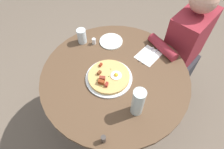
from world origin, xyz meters
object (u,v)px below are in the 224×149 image
at_px(person_seated, 180,54).
at_px(water_bottle, 138,102).
at_px(dining_table, 115,87).
at_px(breakfast_pizza, 109,77).
at_px(pepper_shaker, 104,139).
at_px(pizza_plate, 109,78).
at_px(salt_shaker, 94,41).
at_px(water_glass, 82,36).
at_px(knife, 146,54).
at_px(bread_plate, 111,41).
at_px(fork, 150,56).

bearing_deg(person_seated, water_bottle, -173.32).
xyz_separation_m(dining_table, breakfast_pizza, (-0.06, 0.01, 0.19)).
bearing_deg(pepper_shaker, pizza_plate, 38.97).
bearing_deg(breakfast_pizza, salt_shaker, 61.77).
bearing_deg(water_glass, knife, -63.39).
xyz_separation_m(person_seated, salt_shaker, (-0.56, 0.49, 0.23)).
height_order(person_seated, bread_plate, person_seated).
relative_size(pizza_plate, knife, 1.73).
distance_m(breakfast_pizza, bread_plate, 0.35).
distance_m(person_seated, pizza_plate, 0.78).
bearing_deg(dining_table, breakfast_pizza, 174.86).
distance_m(bread_plate, pepper_shaker, 0.76).
xyz_separation_m(bread_plate, water_glass, (-0.15, 0.16, 0.05)).
distance_m(person_seated, fork, 0.45).
bearing_deg(water_bottle, fork, 24.66).
xyz_separation_m(dining_table, water_glass, (0.07, 0.40, 0.23)).
xyz_separation_m(person_seated, bread_plate, (-0.46, 0.41, 0.21)).
bearing_deg(pizza_plate, pepper_shaker, -141.03).
bearing_deg(person_seated, pepper_shaker, -175.98).
bearing_deg(bread_plate, water_glass, 131.70).
height_order(water_glass, salt_shaker, water_glass).
relative_size(bread_plate, water_bottle, 0.87).
relative_size(water_bottle, salt_shaker, 4.20).
height_order(dining_table, breakfast_pizza, breakfast_pizza).
xyz_separation_m(dining_table, bread_plate, (0.21, 0.23, 0.17)).
xyz_separation_m(pizza_plate, water_glass, (0.12, 0.39, 0.05)).
relative_size(breakfast_pizza, knife, 1.53).
bearing_deg(bread_plate, pizza_plate, -139.81).
bearing_deg(pizza_plate, person_seated, -14.38).
relative_size(pizza_plate, bread_plate, 1.74).
xyz_separation_m(pizza_plate, pepper_shaker, (-0.32, -0.26, 0.02)).
relative_size(person_seated, breakfast_pizza, 4.13).
distance_m(fork, water_bottle, 0.46).
height_order(dining_table, water_bottle, water_bottle).
bearing_deg(breakfast_pizza, bread_plate, 40.14).
height_order(bread_plate, fork, bread_plate).
bearing_deg(fork, dining_table, 162.72).
relative_size(person_seated, bread_plate, 6.36).
xyz_separation_m(fork, pepper_shaker, (-0.66, -0.17, 0.02)).
bearing_deg(breakfast_pizza, pepper_shaker, -140.98).
distance_m(person_seated, breakfast_pizza, 0.79).
height_order(dining_table, salt_shaker, salt_shaker).
bearing_deg(knife, water_bottle, -151.92).
xyz_separation_m(dining_table, pizza_plate, (-0.05, 0.01, 0.17)).
bearing_deg(pepper_shaker, water_bottle, -4.10).
height_order(pizza_plate, pepper_shaker, pepper_shaker).
bearing_deg(breakfast_pizza, pizza_plate, 25.74).
bearing_deg(water_glass, breakfast_pizza, -107.24).
relative_size(fork, water_glass, 1.58).
bearing_deg(person_seated, knife, 161.20).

